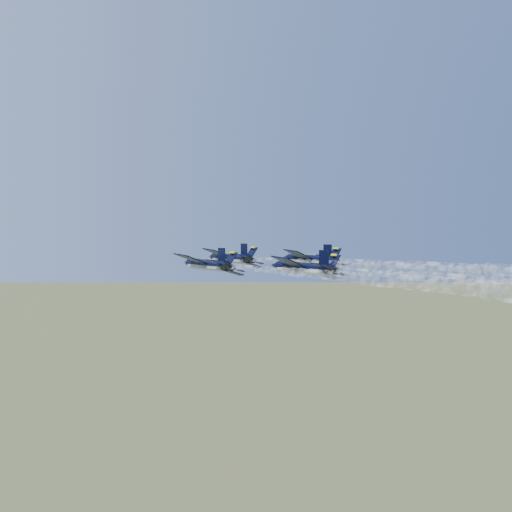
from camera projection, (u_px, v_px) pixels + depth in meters
jet_lead at (230, 258)px, 120.96m from camera, size 13.62×18.40×5.54m
jet_left at (207, 264)px, 105.01m from camera, size 13.62×18.40×5.54m
jet_right at (309, 259)px, 117.32m from camera, size 13.62×18.40×5.54m
jet_slot at (302, 267)px, 98.53m from camera, size 13.62×18.40×5.54m
smoke_trail_lead at (425, 282)px, 76.32m from camera, size 8.39×69.03×2.88m
smoke_trail_left at (437, 300)px, 60.37m from camera, size 8.39×69.03×2.88m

